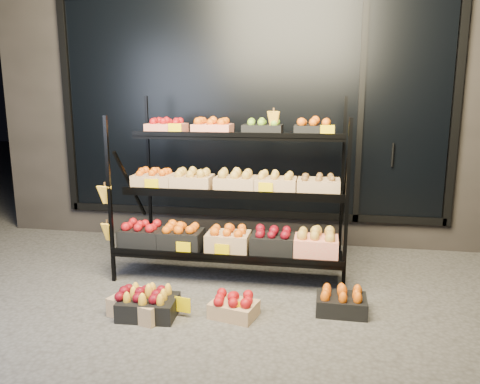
% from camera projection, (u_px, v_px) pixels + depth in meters
% --- Properties ---
extents(ground, '(24.00, 24.00, 0.00)m').
position_uv_depth(ground, '(219.00, 297.00, 3.94)').
color(ground, '#514F4C').
rests_on(ground, ground).
extents(building, '(6.00, 2.08, 3.50)m').
position_uv_depth(building, '(261.00, 89.00, 6.08)').
color(building, '#2D2826').
rests_on(building, ground).
extents(display_rack, '(2.18, 1.02, 1.66)m').
position_uv_depth(display_rack, '(231.00, 192.00, 4.36)').
color(display_rack, black).
rests_on(display_rack, ground).
extents(tag_floor_a, '(0.13, 0.01, 0.12)m').
position_uv_depth(tag_floor_a, '(183.00, 310.00, 3.57)').
color(tag_floor_a, '#EBC300').
rests_on(tag_floor_a, ground).
extents(tag_floor_b, '(0.13, 0.01, 0.12)m').
position_uv_depth(tag_floor_b, '(238.00, 314.00, 3.50)').
color(tag_floor_b, '#EBC300').
rests_on(tag_floor_b, ground).
extents(floor_crate_left, '(0.50, 0.43, 0.21)m').
position_uv_depth(floor_crate_left, '(141.00, 302.00, 3.61)').
color(floor_crate_left, tan).
rests_on(floor_crate_left, ground).
extents(floor_crate_midleft, '(0.45, 0.34, 0.21)m').
position_uv_depth(floor_crate_midleft, '(148.00, 304.00, 3.58)').
color(floor_crate_midleft, black).
rests_on(floor_crate_midleft, ground).
extents(floor_crate_midright, '(0.39, 0.33, 0.18)m').
position_uv_depth(floor_crate_midright, '(234.00, 306.00, 3.58)').
color(floor_crate_midright, tan).
rests_on(floor_crate_midright, ground).
extents(floor_crate_right, '(0.39, 0.29, 0.20)m').
position_uv_depth(floor_crate_right, '(341.00, 301.00, 3.64)').
color(floor_crate_right, black).
rests_on(floor_crate_right, ground).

